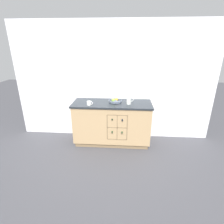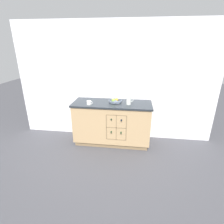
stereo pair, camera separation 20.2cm
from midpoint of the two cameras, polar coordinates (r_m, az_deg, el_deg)
name	(u,v)px [view 1 (the left image)]	position (r m, az deg, el deg)	size (l,w,h in m)	color
ground_plane	(112,142)	(4.03, -1.46, -9.66)	(14.00, 14.00, 0.00)	#424247
back_wall	(113,83)	(3.90, -1.11, 9.49)	(4.40, 0.06, 2.55)	white
kitchen_island	(112,123)	(3.81, -1.50, -3.57)	(1.65, 0.64, 0.93)	olive
fruit_bowl	(115,101)	(3.65, -0.53, 3.66)	(0.28, 0.28, 0.09)	#4C5666
white_pitcher	(129,99)	(3.55, 3.95, 4.13)	(0.15, 0.10, 0.19)	silver
ceramic_mug	(89,103)	(3.54, -9.07, 2.88)	(0.12, 0.09, 0.08)	white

